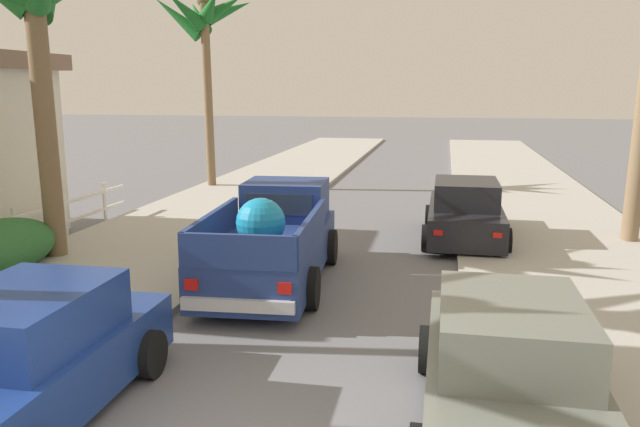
{
  "coord_description": "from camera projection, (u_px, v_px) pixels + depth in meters",
  "views": [
    {
      "loc": [
        2.01,
        -4.95,
        3.77
      ],
      "look_at": [
        -0.49,
        7.83,
        1.2
      ],
      "focal_mm": 35.67,
      "sensor_mm": 36.0,
      "label": 1
    }
  ],
  "objects": [
    {
      "name": "palm_tree_right_back",
      "position": [
        33.0,
        10.0,
        13.12
      ],
      "size": [
        3.18,
        3.88,
        6.69
      ],
      "color": "brown",
      "rests_on": "ground"
    },
    {
      "name": "pickup_truck",
      "position": [
        273.0,
        241.0,
        12.54
      ],
      "size": [
        2.45,
        5.32,
        1.88
      ],
      "color": "navy",
      "rests_on": "ground"
    },
    {
      "name": "curb_right",
      "position": [
        510.0,
        232.0,
        16.7
      ],
      "size": [
        0.16,
        60.0,
        0.1
      ],
      "primitive_type": "cube",
      "color": "silver",
      "rests_on": "ground"
    },
    {
      "name": "curb_left",
      "position": [
        235.0,
        221.0,
        18.13
      ],
      "size": [
        0.16,
        60.0,
        0.1
      ],
      "primitive_type": "cube",
      "color": "silver",
      "rests_on": "ground"
    },
    {
      "name": "palm_tree_right_mid",
      "position": [
        204.0,
        25.0,
        23.26
      ],
      "size": [
        3.56,
        3.42,
        7.27
      ],
      "color": "brown",
      "rests_on": "ground"
    },
    {
      "name": "sidewalk_right",
      "position": [
        551.0,
        234.0,
        16.5
      ],
      "size": [
        4.87,
        60.0,
        0.12
      ],
      "primitive_type": "cube",
      "color": "#B2AFA8",
      "rests_on": "ground"
    },
    {
      "name": "car_right_near",
      "position": [
        465.0,
        213.0,
        15.87
      ],
      "size": [
        2.03,
        4.26,
        1.54
      ],
      "color": "black",
      "rests_on": "ground"
    },
    {
      "name": "sidewalk_left",
      "position": [
        201.0,
        219.0,
        18.32
      ],
      "size": [
        4.87,
        60.0,
        0.12
      ],
      "primitive_type": "cube",
      "color": "#B2AFA8",
      "rests_on": "ground"
    },
    {
      "name": "car_left_near",
      "position": [
        508.0,
        370.0,
        7.02
      ],
      "size": [
        2.03,
        4.26,
        1.54
      ],
      "color": "slate",
      "rests_on": "ground"
    },
    {
      "name": "hedge_bush",
      "position": [
        0.0,
        247.0,
        13.15
      ],
      "size": [
        1.8,
        2.8,
        1.1
      ],
      "primitive_type": "ellipsoid",
      "color": "#2D6B33",
      "rests_on": "ground"
    },
    {
      "name": "car_left_mid",
      "position": [
        25.0,
        361.0,
        7.25
      ],
      "size": [
        2.06,
        4.27,
        1.54
      ],
      "color": "navy",
      "rests_on": "ground"
    }
  ]
}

